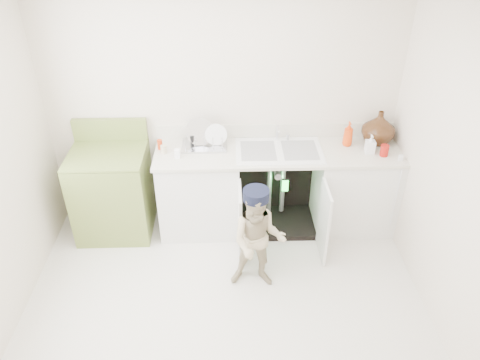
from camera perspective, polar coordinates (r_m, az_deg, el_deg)
name	(u,v)px	position (r m, az deg, el deg)	size (l,w,h in m)	color
ground	(225,310)	(4.21, -1.81, -15.60)	(3.50, 3.50, 0.00)	beige
room_shell	(222,192)	(3.38, -2.17, -1.43)	(6.00, 5.50, 1.26)	beige
counter_run	(280,186)	(4.84, 4.96, -0.74)	(2.44, 1.02, 1.24)	white
avocado_stove	(113,191)	(4.93, -15.25, -1.31)	(0.74, 0.65, 1.15)	olive
repair_worker	(258,240)	(4.10, 2.23, -7.27)	(0.58, 0.75, 1.02)	tan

